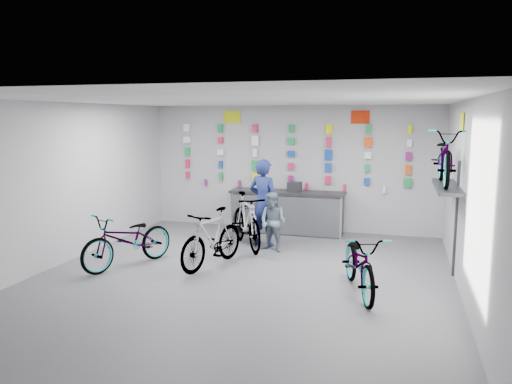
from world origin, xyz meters
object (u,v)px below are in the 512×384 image
(bike_left, at_px, (128,240))
(bike_right, at_px, (360,263))
(clerk, at_px, (264,203))
(customer, at_px, (273,222))
(bike_center, at_px, (212,238))
(bike_service, at_px, (247,221))
(counter, at_px, (287,213))

(bike_left, relative_size, bike_right, 1.02)
(clerk, distance_m, customer, 0.61)
(bike_center, bearing_deg, bike_left, -147.64)
(bike_right, relative_size, bike_service, 0.98)
(bike_right, relative_size, customer, 1.54)
(bike_center, xyz_separation_m, bike_service, (0.21, 1.45, 0.04))
(clerk, bearing_deg, bike_left, 62.41)
(bike_right, bearing_deg, customer, 116.32)
(bike_left, height_order, bike_service, bike_service)
(bike_service, bearing_deg, bike_right, -73.48)
(bike_service, xyz_separation_m, customer, (0.60, -0.12, 0.03))
(bike_left, relative_size, customer, 1.58)
(counter, distance_m, bike_right, 4.19)
(counter, bearing_deg, bike_right, -61.69)
(bike_center, xyz_separation_m, bike_right, (2.72, -0.68, -0.04))
(bike_center, relative_size, bike_right, 0.95)
(counter, xyz_separation_m, bike_left, (-2.20, -3.44, 0.02))
(counter, distance_m, clerk, 1.36)
(counter, relative_size, customer, 2.22)
(counter, xyz_separation_m, bike_center, (-0.73, -3.01, 0.05))
(counter, relative_size, clerk, 1.45)
(counter, relative_size, bike_left, 1.40)
(customer, bearing_deg, counter, 110.09)
(bike_right, bearing_deg, clerk, 115.41)
(counter, xyz_separation_m, customer, (0.08, -1.67, 0.12))
(bike_center, distance_m, bike_service, 1.47)
(bike_center, bearing_deg, bike_service, 97.94)
(clerk, xyz_separation_m, customer, (0.31, -0.41, -0.32))
(counter, relative_size, bike_right, 1.44)
(counter, bearing_deg, bike_center, -103.58)
(counter, height_order, bike_center, bike_center)
(clerk, bearing_deg, bike_service, 60.06)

